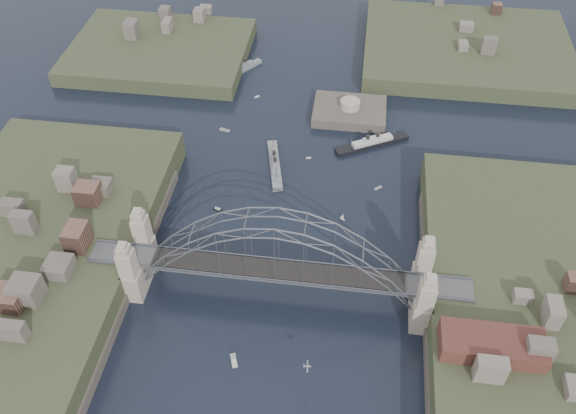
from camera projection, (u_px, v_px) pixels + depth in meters
The scene contains 19 objects.
ground at pixel (277, 293), 136.42m from camera, with size 500.00×500.00×0.00m, color black.
bridge at pixel (277, 258), 127.72m from camera, with size 84.00×13.80×24.60m.
shore_west at pixel (35, 262), 140.43m from camera, with size 50.50×90.00×12.00m.
shore_east at pixel (540, 316), 129.63m from camera, with size 50.50×90.00×12.00m.
headland_nw at pixel (160, 56), 207.95m from camera, with size 60.00×45.00×9.00m, color #383F25.
headland_ne at pixel (466, 54), 208.42m from camera, with size 70.00×55.00×9.50m, color #383F25.
fort_island at pixel (349, 116), 184.68m from camera, with size 22.00×16.00×9.40m.
wharf_shed at pixel (492, 345), 115.39m from camera, with size 20.00×8.00×4.00m, color #592D26.
naval_cruiser_near at pixel (275, 164), 166.77m from camera, with size 7.24×20.34×6.08m.
naval_cruiser_far at pixel (243, 68), 201.89m from camera, with size 10.97×13.49×5.18m.
ocean_liner at pixel (372, 143), 173.48m from camera, with size 21.29×13.63×5.55m.
aeroplane at pixel (307, 366), 115.37m from camera, with size 1.48×2.74×0.40m.
small_boat_a at pixel (218, 209), 155.18m from camera, with size 2.46×1.53×1.43m.
small_boat_b at pixel (343, 217), 152.25m from camera, with size 1.59×1.58×2.38m.
small_boat_c at pixel (234, 359), 123.66m from camera, with size 2.18×3.47×2.38m.
small_boat_d at pixel (378, 188), 161.01m from camera, with size 2.26×2.14×0.45m.
small_boat_e at pixel (225, 130), 178.96m from camera, with size 3.44×1.89×0.45m.
small_boat_f at pixel (309, 158), 169.88m from camera, with size 1.44×0.87×0.45m.
small_boat_h at pixel (257, 97), 191.26m from camera, with size 1.63×1.62×0.45m.
Camera 1 is at (13.37, -81.71, 110.22)m, focal length 37.46 mm.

